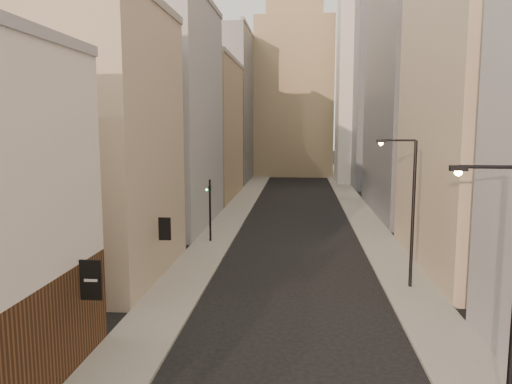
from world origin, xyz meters
name	(u,v)px	position (x,y,z in m)	size (l,w,h in m)	color
sidewalk_left	(242,203)	(-6.50, 55.00, 0.07)	(3.00, 140.00, 0.15)	gray
sidewalk_right	(354,204)	(6.50, 55.00, 0.07)	(3.00, 140.00, 0.15)	gray
left_bldg_beige	(95,145)	(-12.00, 26.00, 8.00)	(8.00, 12.00, 16.00)	tan
left_bldg_grey	(166,116)	(-12.00, 42.00, 10.00)	(8.00, 16.00, 20.00)	#9B9BA0
left_bldg_tan	(204,131)	(-12.00, 60.00, 8.50)	(8.00, 18.00, 17.00)	tan
left_bldg_wingrid	(226,108)	(-12.00, 80.00, 12.00)	(8.00, 20.00, 24.00)	gray
right_bldg_beige	(488,112)	(12.00, 30.00, 10.00)	(8.00, 16.00, 20.00)	tan
right_bldg_wingrid	(417,87)	(12.00, 50.00, 13.00)	(8.00, 20.00, 26.00)	gray
highrise	(418,16)	(18.00, 78.00, 25.66)	(21.00, 23.00, 51.20)	gray
clock_tower	(294,79)	(-1.00, 92.00, 17.63)	(14.00, 14.00, 44.90)	tan
white_tower	(364,64)	(10.00, 78.00, 18.61)	(8.00, 8.00, 41.50)	silver
streetlamp_near	(509,285)	(6.29, 11.58, 4.61)	(2.12, 0.25, 8.07)	black
streetlamp_mid	(409,205)	(6.29, 24.95, 4.81)	(2.21, 0.29, 8.42)	black
traffic_light_left	(210,197)	(-6.72, 35.01, 3.63)	(0.59, 0.53, 5.00)	black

